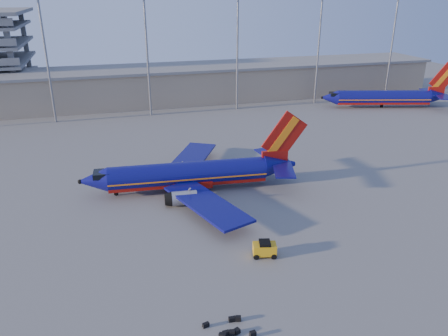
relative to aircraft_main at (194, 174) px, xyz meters
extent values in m
plane|color=slate|center=(4.25, -5.07, -2.27)|extent=(220.00, 220.00, 0.00)
cube|color=gray|center=(14.25, 52.93, 1.73)|extent=(120.00, 15.00, 8.00)
cube|color=slate|center=(14.25, 52.93, 5.93)|extent=(122.00, 16.00, 0.60)
cylinder|color=gray|center=(-20.75, 40.93, 11.73)|extent=(0.44, 0.44, 28.00)
cylinder|color=gray|center=(-0.75, 40.93, 11.73)|extent=(0.44, 0.44, 28.00)
cylinder|color=gray|center=(19.25, 40.93, 11.73)|extent=(0.44, 0.44, 28.00)
cylinder|color=gray|center=(39.25, 40.93, 11.73)|extent=(0.44, 0.44, 28.00)
cylinder|color=gray|center=(59.25, 40.93, 11.73)|extent=(0.44, 0.44, 28.00)
cylinder|color=#0D0D66|center=(-0.75, 0.07, 0.14)|extent=(21.62, 5.16, 3.30)
cube|color=#9C130C|center=(-0.75, 0.07, -0.70)|extent=(21.57, 4.54, 1.16)
cube|color=orange|center=(-0.75, 0.07, -0.08)|extent=(21.62, 5.19, 0.20)
cone|color=#0D0D66|center=(-13.28, 1.16, 0.14)|extent=(4.02, 3.62, 3.30)
cube|color=black|center=(-12.13, 1.06, 0.99)|extent=(2.34, 2.50, 0.71)
cone|color=#0D0D66|center=(12.23, -1.07, 0.46)|extent=(4.91, 3.69, 3.30)
cube|color=#9C130C|center=(11.52, -1.01, 1.66)|extent=(3.78, 0.82, 1.96)
cube|color=#9C130C|center=(12.76, -1.12, 4.78)|extent=(6.55, 0.86, 7.12)
cube|color=orange|center=(12.58, -1.10, 4.78)|extent=(4.37, 0.75, 5.58)
cube|color=#0D0D66|center=(12.14, 1.98, 0.95)|extent=(3.35, 5.99, 0.20)
cube|color=#0D0D66|center=(11.61, -4.06, 0.95)|extent=(4.23, 6.24, 0.20)
cube|color=#0D0D66|center=(1.27, 7.77, -0.66)|extent=(10.61, 14.26, 0.31)
cube|color=#0D0D66|center=(-0.10, -7.87, -0.66)|extent=(8.72, 14.53, 0.31)
cube|color=#9C130C|center=(-0.30, 0.03, -1.06)|extent=(5.64, 3.93, 0.89)
cylinder|color=gray|center=(-1.41, 4.78, -1.24)|extent=(3.36, 2.15, 1.87)
cylinder|color=gray|center=(-2.22, -4.46, -1.24)|extent=(3.36, 2.15, 1.87)
cylinder|color=gray|center=(-10.53, 0.92, -1.77)|extent=(0.23, 0.23, 0.98)
cylinder|color=black|center=(-10.53, 0.92, -1.98)|extent=(0.59, 0.27, 0.57)
cylinder|color=black|center=(0.79, 2.26, -1.89)|extent=(0.79, 0.55, 0.75)
cylinder|color=black|center=(0.38, -2.36, -1.89)|extent=(0.79, 0.55, 0.75)
cylinder|color=#0D0D66|center=(52.61, 32.61, 0.15)|extent=(21.59, 8.86, 3.31)
cube|color=#9C130C|center=(52.61, 32.61, -0.70)|extent=(21.43, 8.26, 1.16)
cube|color=orange|center=(52.61, 32.61, -0.07)|extent=(21.60, 8.90, 0.20)
cone|color=#0D0D66|center=(40.44, 35.94, 0.15)|extent=(4.50, 4.19, 3.31)
cube|color=black|center=(41.56, 35.64, 1.00)|extent=(2.69, 2.81, 0.72)
cone|color=#0D0D66|center=(65.22, 29.16, 0.46)|extent=(5.36, 4.42, 3.31)
cube|color=#9C130C|center=(64.53, 29.35, 1.67)|extent=(3.76, 1.47, 1.97)
cube|color=#9C130C|center=(65.73, 29.02, 4.80)|extent=(6.41, 2.01, 7.14)
cube|color=orange|center=(65.56, 29.07, 4.80)|extent=(4.31, 1.52, 5.60)
cube|color=#0D0D66|center=(65.67, 32.19, 0.96)|extent=(3.01, 5.87, 0.20)
cube|color=#0D0D66|center=(64.07, 26.32, 0.96)|extent=(5.01, 6.32, 0.20)
cylinder|color=black|center=(52.61, 32.61, -1.86)|extent=(0.77, 0.77, 0.81)
cube|color=gold|center=(3.51, -18.22, -1.41)|extent=(2.65, 1.90, 1.14)
cube|color=black|center=(3.51, -18.22, -0.73)|extent=(1.40, 1.49, 0.40)
cylinder|color=black|center=(2.78, -17.40, -1.97)|extent=(0.62, 0.34, 0.59)
cylinder|color=black|center=(2.48, -18.61, -1.97)|extent=(0.62, 0.34, 0.59)
cylinder|color=black|center=(4.55, -17.83, -1.97)|extent=(0.62, 0.34, 0.59)
cylinder|color=black|center=(4.25, -19.05, -1.97)|extent=(0.62, 0.34, 0.59)
cube|color=black|center=(-3.52, -27.97, -2.07)|extent=(0.58, 0.33, 0.40)
cube|color=black|center=(-3.04, -28.08, -2.04)|extent=(0.53, 0.43, 0.44)
cube|color=black|center=(-1.49, -28.71, -2.02)|extent=(0.54, 0.39, 0.49)
cube|color=black|center=(-2.60, -28.01, -2.06)|extent=(0.58, 0.55, 0.42)
cube|color=black|center=(-3.86, -28.14, -2.07)|extent=(0.64, 0.58, 0.39)
cube|color=black|center=(-2.06, -26.68, -2.03)|extent=(0.53, 0.43, 0.47)
cube|color=black|center=(-4.84, -26.62, -2.07)|extent=(0.60, 0.41, 0.39)
cube|color=black|center=(-2.56, -26.58, -2.06)|extent=(0.62, 0.37, 0.41)
camera|label=1|loc=(-11.24, -54.28, 23.44)|focal=35.00mm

